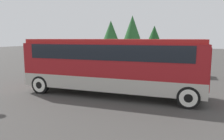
{
  "coord_description": "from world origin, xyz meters",
  "views": [
    {
      "loc": [
        4.04,
        -11.26,
        3.14
      ],
      "look_at": [
        0.0,
        0.0,
        1.39
      ],
      "focal_mm": 35.0,
      "sensor_mm": 36.0,
      "label": 1
    }
  ],
  "objects": [
    {
      "name": "parked_car_near",
      "position": [
        -5.31,
        4.86,
        0.71
      ],
      "size": [
        4.42,
        1.91,
        1.44
      ],
      "color": "black",
      "rests_on": "ground_plane"
    },
    {
      "name": "tree_right",
      "position": [
        -7.58,
        20.59,
        3.62
      ],
      "size": [
        3.42,
        3.42,
        5.79
      ],
      "color": "brown",
      "rests_on": "ground_plane"
    },
    {
      "name": "parked_car_mid",
      "position": [
        2.84,
        7.76,
        0.73
      ],
      "size": [
        4.68,
        1.82,
        1.44
      ],
      "color": "#7A6B5B",
      "rests_on": "ground_plane"
    },
    {
      "name": "ground_plane",
      "position": [
        0.0,
        0.0,
        0.0
      ],
      "size": [
        120.0,
        120.0,
        0.0
      ],
      "primitive_type": "plane",
      "color": "#423F3D"
    },
    {
      "name": "tour_bus",
      "position": [
        0.1,
        0.0,
        1.85
      ],
      "size": [
        9.77,
        2.69,
        3.08
      ],
      "color": "#B7B2A8",
      "rests_on": "ground_plane"
    },
    {
      "name": "tree_left",
      "position": [
        -4.81,
        22.95,
        4.26
      ],
      "size": [
        3.44,
        3.44,
        6.7
      ],
      "color": "brown",
      "rests_on": "ground_plane"
    },
    {
      "name": "tree_center",
      "position": [
        -1.79,
        25.9,
        3.43
      ],
      "size": [
        2.9,
        2.9,
        5.2
      ],
      "color": "brown",
      "rests_on": "ground_plane"
    }
  ]
}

